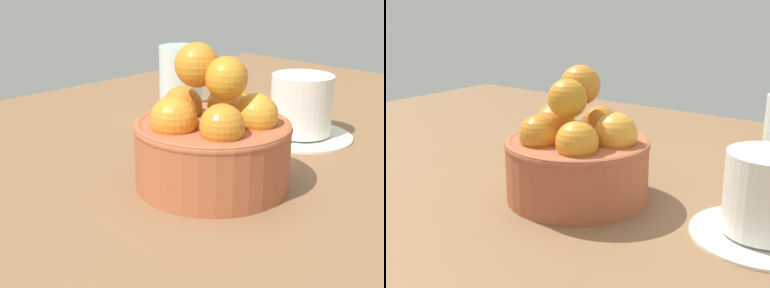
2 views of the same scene
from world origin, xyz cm
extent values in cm
cube|color=brown|center=(0.00, 0.00, -2.18)|extent=(129.59, 95.63, 4.37)
cylinder|color=#AD5938|center=(0.00, 0.00, 3.34)|extent=(15.62, 15.62, 6.69)
torus|color=#AD5938|center=(0.00, 0.00, 6.29)|extent=(15.82, 15.82, 1.00)
sphere|color=orange|center=(-2.49, -3.44, 7.60)|extent=(4.22, 4.22, 4.22)
sphere|color=orange|center=(2.51, -3.43, 7.60)|extent=(4.37, 4.37, 4.37)
sphere|color=gold|center=(4.04, 1.32, 7.60)|extent=(4.69, 4.69, 4.69)
sphere|color=orange|center=(-0.01, 4.25, 7.60)|extent=(4.16, 4.16, 4.16)
sphere|color=orange|center=(-4.05, 1.30, 7.60)|extent=(4.58, 4.58, 4.58)
sphere|color=orange|center=(0.24, -1.70, 11.44)|extent=(4.12, 4.12, 4.12)
sphere|color=orange|center=(-0.70, 1.50, 12.35)|extent=(4.39, 4.39, 4.39)
cylinder|color=white|center=(19.63, 2.56, 0.30)|extent=(13.55, 13.55, 0.60)
cylinder|color=white|center=(19.63, 2.56, 4.38)|extent=(7.84, 7.84, 7.56)
cylinder|color=silver|center=(16.76, 21.68, 5.00)|extent=(6.37, 6.37, 10.00)
camera|label=1|loc=(-38.19, -34.79, 22.36)|focal=50.97mm
camera|label=2|loc=(30.61, -41.45, 21.29)|focal=46.39mm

